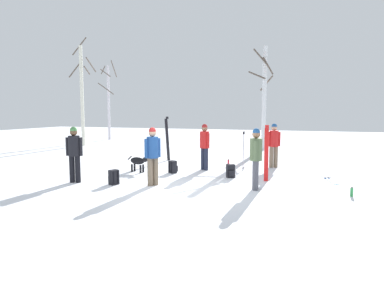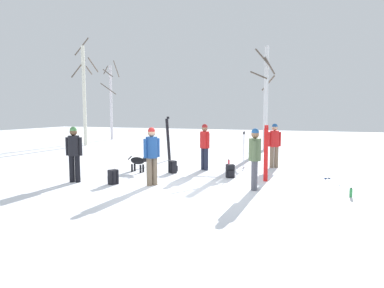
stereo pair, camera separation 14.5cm
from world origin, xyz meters
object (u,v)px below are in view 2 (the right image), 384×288
object	(u,v)px
person_0	(74,151)
ski_poles_0	(244,150)
person_3	(274,143)
person_4	(152,152)
backpack_1	(230,171)
birch_tree_1	(84,93)
person_1	(205,144)
ski_pair_lying_0	(327,178)
backpack_2	(173,167)
water_bottle_0	(229,163)
ski_pair_planted_1	(168,139)
birch_tree_2	(266,96)
birch_tree_0	(111,100)
backpack_0	(113,177)
water_bottle_1	(351,192)
ski_pair_planted_0	(266,154)
dog	(138,161)
person_2	(255,155)

from	to	relation	value
person_0	ski_poles_0	xyz separation A→B (m)	(4.52, 3.82, -0.21)
person_3	ski_poles_0	xyz separation A→B (m)	(-1.02, -0.90, -0.21)
person_4	backpack_1	xyz separation A→B (m)	(1.92, 1.87, -0.77)
ski_poles_0	birch_tree_1	bearing A→B (deg)	154.35
person_1	ski_pair_lying_0	size ratio (longest dim) A/B	0.90
person_1	backpack_2	bearing A→B (deg)	-132.97
water_bottle_0	person_3	bearing A→B (deg)	9.50
ski_pair_planted_1	birch_tree_2	size ratio (longest dim) A/B	0.34
ski_poles_0	birch_tree_0	world-z (taller)	birch_tree_0
backpack_0	backpack_2	xyz separation A→B (m)	(0.99, 2.25, 0.00)
person_1	ski_poles_0	xyz separation A→B (m)	(1.38, 0.46, -0.21)
water_bottle_1	birch_tree_2	world-z (taller)	birch_tree_2
ski_pair_lying_0	backpack_0	xyz separation A→B (m)	(-6.11, -3.03, 0.20)
ski_pair_lying_0	water_bottle_0	world-z (taller)	water_bottle_0
person_0	person_1	world-z (taller)	same
birch_tree_1	backpack_2	bearing A→B (deg)	-37.23
person_0	birch_tree_1	bearing A→B (deg)	126.02
ski_pair_lying_0	birch_tree_0	distance (m)	18.40
person_4	backpack_2	xyz separation A→B (m)	(-0.18, 1.99, -0.77)
ski_pair_planted_0	water_bottle_1	xyz separation A→B (m)	(2.28, -1.17, -0.76)
ski_pair_planted_0	ski_pair_planted_1	bearing A→B (deg)	146.81
backpack_2	person_4	bearing A→B (deg)	-84.80
person_4	water_bottle_0	distance (m)	4.33
person_3	backpack_2	world-z (taller)	person_3
birch_tree_2	water_bottle_1	bearing A→B (deg)	-70.95
backpack_1	birch_tree_1	world-z (taller)	birch_tree_1
person_3	backpack_1	size ratio (longest dim) A/B	3.90
person_1	water_bottle_1	world-z (taller)	person_1
ski_poles_0	backpack_1	distance (m)	1.64
dog	ski_pair_lying_0	bearing A→B (deg)	9.35
person_2	person_3	size ratio (longest dim) A/B	1.00
birch_tree_2	backpack_1	bearing A→B (deg)	-90.70
person_2	birch_tree_1	xyz separation A→B (m)	(-12.05, 8.32, 2.36)
ski_pair_planted_0	ski_pair_planted_1	world-z (taller)	ski_pair_planted_1
person_1	ski_pair_planted_1	bearing A→B (deg)	141.94
ski_pair_planted_1	ski_pair_lying_0	distance (m)	6.84
person_0	person_4	bearing A→B (deg)	9.44
water_bottle_0	water_bottle_1	xyz separation A→B (m)	(3.99, -3.51, -0.01)
birch_tree_2	backpack_0	bearing A→B (deg)	-107.01
person_2	person_3	xyz separation A→B (m)	(0.17, 3.84, 0.00)
backpack_2	birch_tree_1	bearing A→B (deg)	142.77
ski_poles_0	ski_pair_planted_0	bearing A→B (deg)	-59.82
ski_pair_lying_0	birch_tree_2	bearing A→B (deg)	111.41
person_1	backpack_1	bearing A→B (deg)	-41.33
backpack_1	person_0	bearing A→B (deg)	-152.43
dog	ski_pair_planted_1	size ratio (longest dim) A/B	0.46
ski_pair_planted_1	backpack_2	xyz separation A→B (m)	(1.37, -2.72, -0.76)
ski_pair_lying_0	birch_tree_1	size ratio (longest dim) A/B	0.27
backpack_0	water_bottle_1	xyz separation A→B (m)	(6.54, 0.76, -0.10)
person_2	person_4	xyz separation A→B (m)	(-2.93, -0.47, 0.00)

